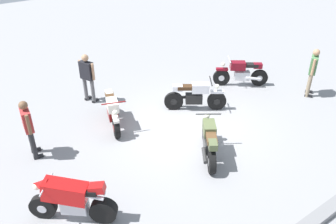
% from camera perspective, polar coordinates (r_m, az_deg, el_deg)
% --- Properties ---
extents(ground_plane, '(40.00, 40.00, 0.00)m').
position_cam_1_polar(ground_plane, '(10.82, 3.14, -2.55)').
color(ground_plane, gray).
extents(curb_edge, '(14.00, 0.30, 0.15)m').
position_cam_1_polar(curb_edge, '(8.54, 23.36, -15.97)').
color(curb_edge, gray).
rests_on(curb_edge, ground).
extents(motorcycle_cream_vintage, '(0.94, 1.89, 1.07)m').
position_cam_1_polar(motorcycle_cream_vintage, '(10.82, -9.16, 0.13)').
color(motorcycle_cream_vintage, black).
rests_on(motorcycle_cream_vintage, ground).
extents(motorcycle_red_sportbike, '(1.61, 1.40, 1.14)m').
position_cam_1_polar(motorcycle_red_sportbike, '(7.86, -15.81, -13.66)').
color(motorcycle_red_sportbike, black).
rests_on(motorcycle_red_sportbike, ground).
extents(motorcycle_maroon_cruiser, '(1.76, 1.33, 1.09)m').
position_cam_1_polar(motorcycle_maroon_cruiser, '(13.42, 12.03, 6.35)').
color(motorcycle_maroon_cruiser, black).
rests_on(motorcycle_maroon_cruiser, ground).
extents(motorcycle_olive_vintage, '(1.24, 1.70, 1.07)m').
position_cam_1_polar(motorcycle_olive_vintage, '(9.43, 6.83, -4.83)').
color(motorcycle_olive_vintage, black).
rests_on(motorcycle_olive_vintage, ground).
extents(motorcycle_silver_cruiser, '(1.78, 1.30, 1.09)m').
position_cam_1_polar(motorcycle_silver_cruiser, '(11.53, 4.51, 2.70)').
color(motorcycle_silver_cruiser, black).
rests_on(motorcycle_silver_cruiser, ground).
extents(person_in_green_shirt, '(0.61, 0.50, 1.75)m').
position_cam_1_polar(person_in_green_shirt, '(13.27, 22.84, 6.56)').
color(person_in_green_shirt, gray).
rests_on(person_in_green_shirt, ground).
extents(person_in_black_shirt, '(0.46, 0.65, 1.76)m').
position_cam_1_polar(person_in_black_shirt, '(12.11, -13.23, 5.99)').
color(person_in_black_shirt, '#59595B').
rests_on(person_in_black_shirt, ground).
extents(person_in_red_shirt, '(0.35, 0.66, 1.71)m').
position_cam_1_polar(person_in_red_shirt, '(9.82, -22.15, -2.08)').
color(person_in_red_shirt, '#262628').
rests_on(person_in_red_shirt, ground).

